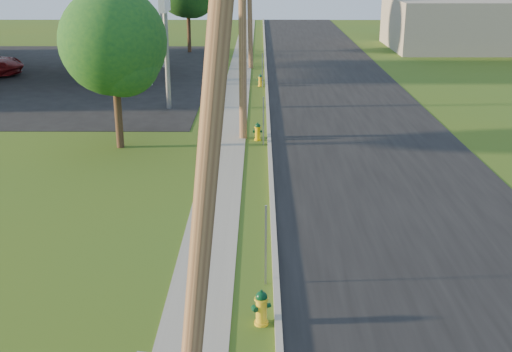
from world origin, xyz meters
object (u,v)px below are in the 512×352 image
at_px(utility_pole_near, 208,155).
at_px(hydrant_mid, 258,132).
at_px(tree_verge, 116,46).
at_px(car_silver, 120,65).
at_px(fuel_pump_se, 118,60).
at_px(hydrant_near, 261,308).
at_px(hydrant_far, 260,80).
at_px(utility_pole_mid, 242,19).
at_px(fuel_pump_ne, 104,70).

relative_size(utility_pole_near, hydrant_mid, 12.35).
xyz_separation_m(tree_verge, hydrant_mid, (5.47, 1.12, -3.69)).
xyz_separation_m(utility_pole_near, car_silver, (-8.32, 32.85, -4.12)).
xyz_separation_m(fuel_pump_se, car_silver, (0.58, -2.15, -0.04)).
distance_m(hydrant_near, hydrant_far, 26.00).
distance_m(utility_pole_near, car_silver, 34.14).
height_order(fuel_pump_se, hydrant_near, fuel_pump_se).
distance_m(utility_pole_mid, car_silver, 17.55).
xyz_separation_m(utility_pole_near, utility_pole_mid, (-0.00, 18.00, 0.15)).
xyz_separation_m(utility_pole_mid, tree_verge, (-4.85, -1.45, -0.89)).
bearing_deg(fuel_pump_ne, hydrant_far, -9.18).
xyz_separation_m(utility_pole_near, hydrant_far, (0.73, 29.44, -4.45)).
distance_m(utility_pole_mid, fuel_pump_ne, 16.31).
distance_m(utility_pole_mid, hydrant_far, 12.35).
distance_m(tree_verge, hydrant_near, 14.72).
bearing_deg(car_silver, hydrant_mid, -159.27).
xyz_separation_m(utility_pole_near, fuel_pump_se, (-8.90, 35.00, -4.08)).
height_order(hydrant_mid, hydrant_far, hydrant_mid).
bearing_deg(utility_pole_near, hydrant_near, 77.74).
bearing_deg(tree_verge, utility_pole_near, -73.66).
bearing_deg(tree_verge, hydrant_mid, 11.62).
bearing_deg(hydrant_near, tree_verge, 113.14).
bearing_deg(tree_verge, hydrant_far, 66.59).
relative_size(hydrant_near, hydrant_far, 1.10).
height_order(fuel_pump_ne, hydrant_near, fuel_pump_ne).
height_order(utility_pole_mid, car_silver, utility_pole_mid).
height_order(utility_pole_near, tree_verge, utility_pole_near).
xyz_separation_m(utility_pole_near, hydrant_mid, (0.62, 17.68, -4.43)).
height_order(fuel_pump_se, tree_verge, tree_verge).
relative_size(fuel_pump_ne, car_silver, 0.80).
bearing_deg(utility_pole_mid, car_silver, 119.26).
bearing_deg(tree_verge, utility_pole_mid, 16.58).
relative_size(utility_pole_near, fuel_pump_se, 2.96).
bearing_deg(utility_pole_near, car_silver, 104.22).
bearing_deg(fuel_pump_se, hydrant_mid, -61.21).
xyz_separation_m(utility_pole_mid, car_silver, (-8.32, 14.85, -4.27)).
bearing_deg(fuel_pump_ne, tree_verge, -74.35).
height_order(utility_pole_mid, hydrant_mid, utility_pole_mid).
xyz_separation_m(fuel_pump_se, hydrant_near, (9.65, -31.55, -0.33)).
bearing_deg(hydrant_near, car_silver, 107.15).
height_order(fuel_pump_ne, hydrant_far, fuel_pump_ne).
bearing_deg(hydrant_mid, fuel_pump_ne, 125.54).
bearing_deg(hydrant_far, utility_pole_mid, -93.64).
relative_size(tree_verge, hydrant_near, 7.82).
height_order(fuel_pump_se, hydrant_mid, fuel_pump_se).
relative_size(utility_pole_mid, car_silver, 2.44).
bearing_deg(fuel_pump_ne, utility_pole_mid, -55.60).
xyz_separation_m(fuel_pump_ne, car_silver, (0.58, 1.85, -0.04)).
relative_size(hydrant_far, car_silver, 0.18).
bearing_deg(hydrant_far, fuel_pump_ne, 170.82).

